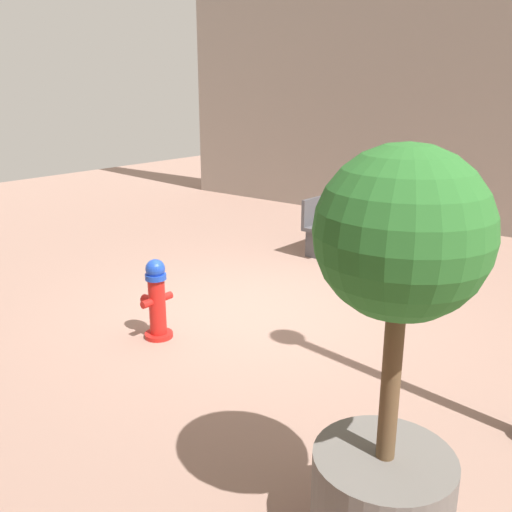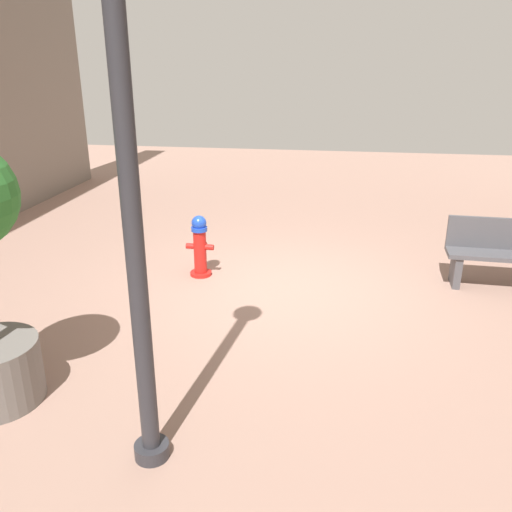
{
  "view_description": "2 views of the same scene",
  "coord_description": "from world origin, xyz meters",
  "views": [
    {
      "loc": [
        5.01,
        4.08,
        2.69
      ],
      "look_at": [
        0.12,
        0.21,
        0.78
      ],
      "focal_mm": 39.17,
      "sensor_mm": 36.0,
      "label": 1
    },
    {
      "loc": [
        -0.71,
        6.7,
        3.02
      ],
      "look_at": [
        0.24,
        0.63,
        0.71
      ],
      "focal_mm": 37.22,
      "sensor_mm": 36.0,
      "label": 2
    }
  ],
  "objects": [
    {
      "name": "ground_plane",
      "position": [
        0.0,
        0.0,
        0.0
      ],
      "size": [
        23.4,
        23.4,
        0.0
      ],
      "primitive_type": "plane",
      "color": "#9E7A6B"
    },
    {
      "name": "fire_hydrant",
      "position": [
        1.21,
        -0.32,
        0.45
      ],
      "size": [
        0.41,
        0.38,
        0.91
      ],
      "color": "red",
      "rests_on": "ground_plane"
    },
    {
      "name": "bench_near",
      "position": [
        -3.03,
        -0.57,
        0.49
      ],
      "size": [
        1.54,
        0.5,
        0.95
      ],
      "color": "#4C4C51",
      "rests_on": "ground_plane"
    },
    {
      "name": "planter_tree",
      "position": [
        2.33,
        2.93,
        1.39
      ],
      "size": [
        0.94,
        0.94,
        2.43
      ],
      "color": "slate",
      "rests_on": "ground_plane"
    }
  ]
}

